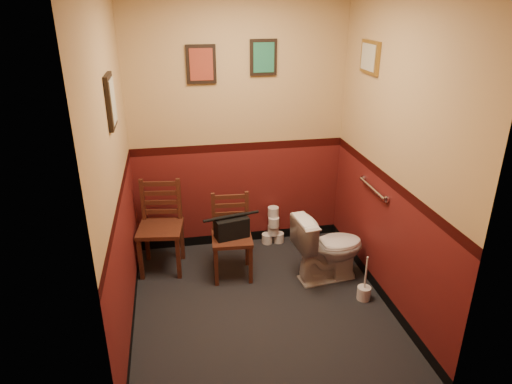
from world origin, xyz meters
TOP-DOWN VIEW (x-y plane):
  - floor at (0.00, 0.00)m, footprint 2.20×2.40m
  - wall_back at (0.00, 1.20)m, footprint 2.20×0.00m
  - wall_front at (0.00, -1.20)m, footprint 2.20×0.00m
  - wall_left at (-1.10, 0.00)m, footprint 0.00×2.40m
  - wall_right at (1.10, 0.00)m, footprint 0.00×2.40m
  - grab_bar at (1.07, 0.25)m, footprint 0.05×0.56m
  - framed_print_back_a at (-0.35, 1.18)m, footprint 0.28×0.04m
  - framed_print_back_b at (0.25, 1.18)m, footprint 0.26×0.04m
  - framed_print_left at (-1.08, 0.10)m, footprint 0.04×0.30m
  - framed_print_right at (1.08, 0.60)m, footprint 0.04×0.34m
  - toilet at (0.72, 0.33)m, footprint 0.72×0.46m
  - toilet_brush at (0.94, -0.07)m, footprint 0.12×0.12m
  - chair_left at (-0.84, 0.83)m, footprint 0.47×0.47m
  - chair_right at (-0.18, 0.59)m, footprint 0.40×0.40m
  - handbag at (-0.18, 0.55)m, footprint 0.34×0.22m
  - tp_stack at (0.35, 1.10)m, footprint 0.25×0.15m

SIDE VIEW (x-z plane):
  - floor at x=0.00m, z-range 0.00..0.00m
  - toilet_brush at x=0.94m, z-range -0.15..0.29m
  - tp_stack at x=0.35m, z-range -0.03..0.40m
  - toilet at x=0.72m, z-range 0.00..0.67m
  - chair_right at x=-0.18m, z-range 0.00..0.81m
  - chair_left at x=-0.84m, z-range 0.00..0.90m
  - handbag at x=-0.18m, z-range 0.41..0.64m
  - grab_bar at x=1.07m, z-range 0.92..0.98m
  - wall_back at x=0.00m, z-range 0.00..2.70m
  - wall_front at x=0.00m, z-range 0.00..2.70m
  - wall_left at x=-1.10m, z-range 0.00..2.70m
  - wall_right at x=1.10m, z-range 0.00..2.70m
  - framed_print_left at x=-1.08m, z-range 1.66..2.04m
  - framed_print_back_a at x=-0.35m, z-range 1.77..2.13m
  - framed_print_back_b at x=0.25m, z-range 1.83..2.17m
  - framed_print_right at x=1.08m, z-range 1.91..2.19m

